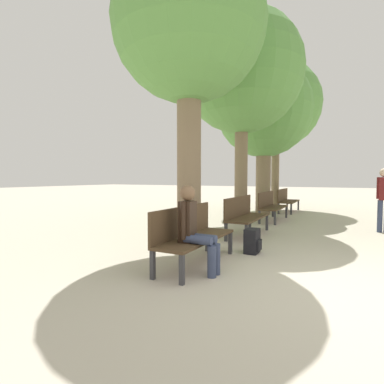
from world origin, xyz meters
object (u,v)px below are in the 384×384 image
at_px(tree_row_3, 276,105).
at_px(pedestrian_mid, 384,196).
at_px(bench_row_0, 191,232).
at_px(bench_row_1, 244,213).
at_px(tree_row_1, 242,73).
at_px(tree_row_0, 189,28).
at_px(bench_row_3, 286,199).
at_px(tree_row_2, 264,111).
at_px(person_seated, 194,227).
at_px(bench_row_2, 270,204).
at_px(backpack, 252,241).

height_order(tree_row_3, pedestrian_mid, tree_row_3).
distance_m(bench_row_0, bench_row_1, 2.71).
bearing_deg(tree_row_1, tree_row_3, 90.00).
relative_size(tree_row_0, pedestrian_mid, 3.68).
relative_size(bench_row_3, tree_row_1, 0.30).
relative_size(tree_row_2, person_seated, 4.46).
bearing_deg(tree_row_2, tree_row_1, -90.00).
xyz_separation_m(bench_row_0, pedestrian_mid, (2.97, 4.62, 0.40)).
distance_m(bench_row_0, tree_row_0, 4.01).
bearing_deg(tree_row_2, pedestrian_mid, -33.52).
relative_size(tree_row_0, person_seated, 4.66).
relative_size(bench_row_0, pedestrian_mid, 1.15).
bearing_deg(person_seated, bench_row_3, 91.68).
relative_size(bench_row_0, tree_row_0, 0.31).
bearing_deg(bench_row_0, bench_row_2, 90.00).
height_order(bench_row_3, tree_row_1, tree_row_1).
bearing_deg(person_seated, backpack, 74.13).
distance_m(tree_row_1, tree_row_3, 4.64).
bearing_deg(tree_row_2, bench_row_3, 58.98).
relative_size(bench_row_1, bench_row_2, 1.00).
relative_size(bench_row_1, tree_row_2, 0.33).
xyz_separation_m(bench_row_0, bench_row_3, (0.00, 8.12, 0.00)).
bearing_deg(tree_row_3, tree_row_2, -90.00).
relative_size(tree_row_3, person_seated, 5.04).
distance_m(bench_row_3, person_seated, 8.48).
distance_m(tree_row_2, tree_row_3, 2.14).
bearing_deg(tree_row_3, bench_row_2, -79.84).
distance_m(bench_row_0, bench_row_2, 5.41).
bearing_deg(bench_row_2, bench_row_3, 90.00).
relative_size(bench_row_1, pedestrian_mid, 1.15).
relative_size(tree_row_2, backpack, 12.76).
distance_m(bench_row_0, bench_row_3, 8.12).
bearing_deg(bench_row_2, tree_row_3, 100.16).
height_order(person_seated, backpack, person_seated).
bearing_deg(person_seated, tree_row_3, 95.48).
bearing_deg(bench_row_1, tree_row_3, 95.89).
bearing_deg(pedestrian_mid, person_seated, -118.64).
distance_m(bench_row_3, backpack, 7.03).
distance_m(bench_row_1, bench_row_3, 5.41).
bearing_deg(pedestrian_mid, tree_row_0, -136.30).
distance_m(tree_row_0, tree_row_1, 3.27).
relative_size(bench_row_2, backpack, 4.18).
relative_size(bench_row_1, tree_row_1, 0.30).
xyz_separation_m(bench_row_1, person_seated, (0.25, -3.07, 0.16)).
distance_m(bench_row_2, pedestrian_mid, 3.10).
relative_size(bench_row_1, backpack, 4.18).
height_order(tree_row_3, backpack, tree_row_3).
bearing_deg(tree_row_2, tree_row_3, 90.00).
xyz_separation_m(bench_row_1, bench_row_3, (0.00, 5.41, 0.00)).
distance_m(tree_row_1, person_seated, 6.15).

